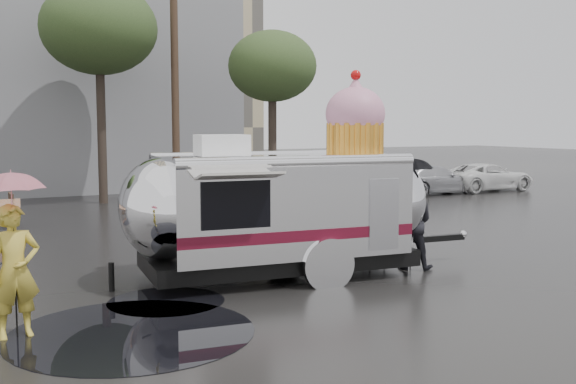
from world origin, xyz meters
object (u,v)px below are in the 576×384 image
person_right (411,223)px  person_left (15,271)px  tripod (373,228)px  airstream_trailer (283,203)px

person_right → person_left: bearing=51.4°
person_left → person_right: bearing=1.6°
tripod → person_left: bearing=-179.0°
airstream_trailer → person_right: size_ratio=4.00×
person_right → tripod: size_ratio=1.38×
person_left → tripod: (7.06, 1.69, -0.14)m
airstream_trailer → person_left: size_ratio=4.08×
airstream_trailer → tripod: bearing=6.2°
person_left → person_right: (7.57, 1.09, 0.02)m
airstream_trailer → tripod: 2.19m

